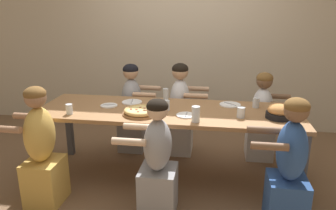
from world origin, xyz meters
The scene contains 21 objects.
ground_plane centered at (0.00, 0.00, 0.00)m, with size 18.00×18.00×0.00m, color brown.
restaurant_back_panel centered at (0.00, 1.66, 1.60)m, with size 10.00×0.06×3.20m, color beige.
dining_table centered at (0.00, 0.00, 0.70)m, with size 2.70×0.86×0.77m.
pizza_board_main centered at (-0.24, -0.19, 0.80)m, with size 0.36×0.36×0.06m.
skillet_bowl centered at (1.09, -0.10, 0.83)m, with size 0.35×0.24×0.14m.
empty_plate_a centered at (-0.64, 0.03, 0.78)m, with size 0.18×0.18×0.02m.
empty_plate_b centered at (-0.43, 0.19, 0.78)m, with size 0.22×0.22×0.02m.
empty_plate_c centered at (0.20, -0.17, 0.78)m, with size 0.19×0.19×0.02m.
empty_plate_d centered at (0.64, 0.26, 0.78)m, with size 0.23×0.23×0.02m.
drinking_glass_a centered at (0.31, -0.32, 0.84)m, with size 0.08×0.08×0.15m.
drinking_glass_b centered at (-0.95, -0.29, 0.81)m, with size 0.07×0.07×0.10m.
drinking_glass_c centered at (0.91, 0.21, 0.82)m, with size 0.07×0.07×0.10m.
drinking_glass_d centered at (-0.08, 0.33, 0.83)m, with size 0.06×0.06×0.14m.
drinking_glass_e centered at (0.73, -0.13, 0.81)m, with size 0.08×0.08×0.10m.
drinking_glass_f centered at (-0.01, -0.02, 0.82)m, with size 0.06×0.06×0.10m.
diner_near_left centered at (-1.08, -0.65, 0.52)m, with size 0.51×0.40×1.14m.
diner_far_midleft centered at (-0.56, 0.65, 0.51)m, with size 0.51×0.40×1.12m.
diner_far_right centered at (1.04, 0.65, 0.48)m, with size 0.51×0.40×1.06m.
diner_far_center centered at (0.05, 0.65, 0.53)m, with size 0.51×0.40×1.14m.
diner_near_right centered at (1.11, -0.65, 0.52)m, with size 0.51×0.40×1.13m.
diner_near_center centered at (0.01, -0.65, 0.49)m, with size 0.51×0.40×1.07m.
Camera 1 is at (0.49, -3.18, 1.82)m, focal length 35.00 mm.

